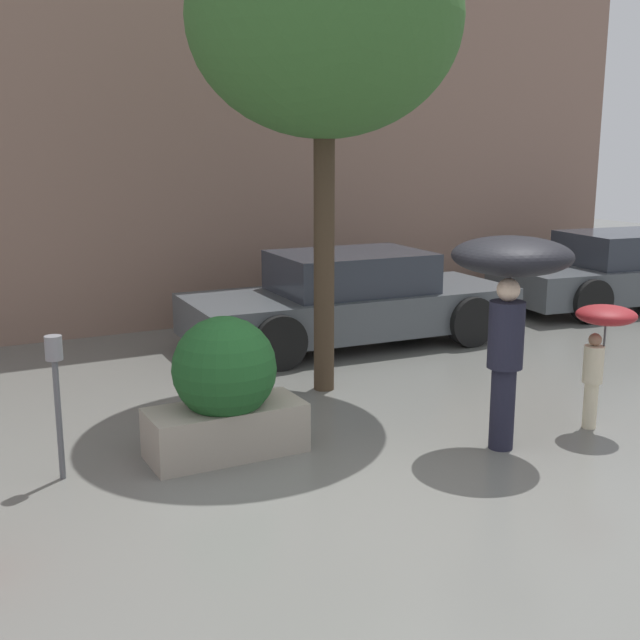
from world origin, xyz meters
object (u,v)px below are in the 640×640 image
at_px(street_tree, 324,20).
at_px(person_child, 602,333).
at_px(parked_car_far, 624,272).
at_px(person_adult, 511,278).
at_px(planter_box, 225,389).
at_px(parked_car_near, 350,301).
at_px(parking_meter, 56,377).

bearing_deg(street_tree, person_child, -53.46).
bearing_deg(parked_car_far, person_adult, 130.78).
relative_size(planter_box, parked_car_far, 0.30).
distance_m(person_adult, person_child, 1.26).
distance_m(planter_box, person_child, 3.63).
distance_m(parked_car_near, parking_meter, 5.35).
bearing_deg(person_child, street_tree, 158.59).
height_order(person_adult, parked_car_far, person_adult).
bearing_deg(person_adult, parked_car_far, -8.07).
distance_m(person_adult, parked_car_far, 7.41).
height_order(person_child, parked_car_near, parked_car_near).
relative_size(parked_car_near, parking_meter, 3.81).
height_order(person_adult, street_tree, street_tree).
xyz_separation_m(street_tree, parking_meter, (-3.11, -1.20, -3.10)).
height_order(person_adult, person_child, person_adult).
xyz_separation_m(person_child, street_tree, (-1.76, 2.38, 3.03)).
distance_m(planter_box, parked_car_far, 9.03).
relative_size(person_adult, person_child, 1.58).
bearing_deg(person_child, parked_car_far, 71.99).
bearing_deg(parked_car_far, person_child, 136.82).
xyz_separation_m(planter_box, person_child, (3.46, -1.05, 0.34)).
bearing_deg(person_adult, planter_box, 116.07).
bearing_deg(person_child, person_adult, -152.82).
distance_m(person_adult, street_tree, 3.39).
distance_m(person_child, parked_car_far, 6.53).
relative_size(parked_car_near, parked_car_far, 1.02).
bearing_deg(street_tree, parking_meter, -158.92).
relative_size(planter_box, parked_car_near, 0.30).
distance_m(parked_car_far, street_tree, 7.78).
bearing_deg(parking_meter, person_adult, -16.05).
height_order(parked_car_near, parking_meter, parked_car_near).
bearing_deg(person_child, parking_meter, -161.57).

